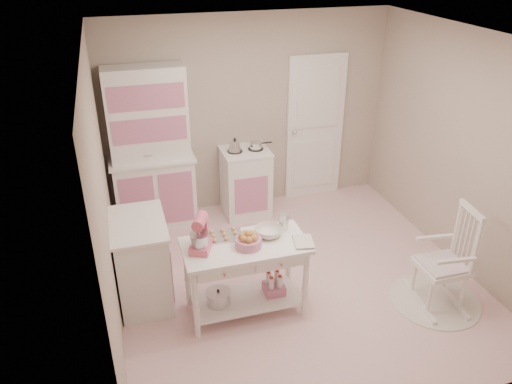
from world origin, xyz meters
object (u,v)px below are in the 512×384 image
(rocking_chair, at_px, (444,258))
(stand_mixer, at_px, (200,234))
(hutch, at_px, (151,150))
(work_table, at_px, (245,278))
(stove, at_px, (246,182))
(base_cabinet, at_px, (142,261))
(bread_basket, at_px, (248,242))

(rocking_chair, bearing_deg, stand_mixer, 175.74)
(hutch, relative_size, work_table, 1.73)
(work_table, height_order, stand_mixer, stand_mixer)
(hutch, relative_size, stove, 2.26)
(stove, distance_m, work_table, 2.04)
(stove, relative_size, rocking_chair, 0.84)
(stand_mixer, bearing_deg, rocking_chair, 13.25)
(hutch, relative_size, rocking_chair, 1.89)
(base_cabinet, relative_size, work_table, 0.77)
(rocking_chair, distance_m, stand_mixer, 2.43)
(stove, xyz_separation_m, stand_mixer, (-0.96, -1.94, 0.51))
(stove, height_order, work_table, stove)
(rocking_chair, distance_m, bread_basket, 1.97)
(stove, xyz_separation_m, rocking_chair, (1.39, -2.40, 0.09))
(hutch, bearing_deg, bread_basket, -71.89)
(stove, bearing_deg, rocking_chair, -59.89)
(hutch, xyz_separation_m, stove, (1.20, -0.05, -0.58))
(base_cabinet, bearing_deg, hutch, 78.79)
(stove, xyz_separation_m, work_table, (-0.54, -1.96, -0.06))
(stove, relative_size, bread_basket, 3.68)
(hutch, height_order, rocking_chair, hutch)
(base_cabinet, xyz_separation_m, rocking_chair, (2.89, -0.92, 0.09))
(rocking_chair, relative_size, stand_mixer, 3.24)
(bread_basket, bearing_deg, stove, 75.40)
(rocking_chair, xyz_separation_m, stand_mixer, (-2.35, 0.45, 0.42))
(work_table, bearing_deg, rocking_chair, -12.55)
(work_table, bearing_deg, bread_basket, -68.20)
(hutch, xyz_separation_m, rocking_chair, (2.59, -2.45, -0.49))
(stove, bearing_deg, work_table, -105.50)
(work_table, height_order, bread_basket, bread_basket)
(base_cabinet, distance_m, bread_basket, 1.18)
(stand_mixer, bearing_deg, stove, 87.70)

